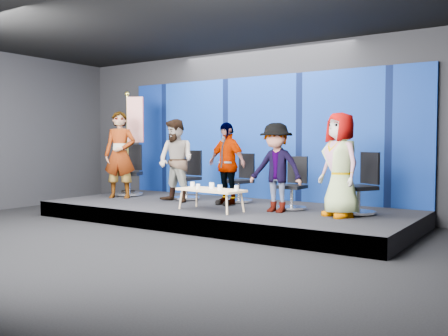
{
  "coord_description": "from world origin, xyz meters",
  "views": [
    {
      "loc": [
        5.26,
        -5.32,
        1.51
      ],
      "look_at": [
        0.08,
        2.4,
        1.02
      ],
      "focal_mm": 40.0,
      "sensor_mm": 36.0,
      "label": 1
    }
  ],
  "objects_px": {
    "panelist_a": "(120,155)",
    "panelist_e": "(340,165)",
    "panelist_d": "(276,168)",
    "panelist_b": "(176,161)",
    "flag_stand": "(132,140)",
    "mug_a": "(192,184)",
    "chair_b": "(188,183)",
    "mug_d": "(220,188)",
    "mug_b": "(198,186)",
    "chair_e": "(361,194)",
    "mug_c": "(212,186)",
    "panelist_c": "(227,164)",
    "coffee_table": "(211,191)",
    "mug_e": "(237,188)",
    "chair_c": "(241,186)",
    "chair_a": "(129,179)",
    "chair_d": "(293,192)"
  },
  "relations": [
    {
      "from": "panelist_b",
      "to": "coffee_table",
      "type": "xyz_separation_m",
      "value": [
        1.3,
        -0.63,
        -0.48
      ]
    },
    {
      "from": "panelist_a",
      "to": "panelist_c",
      "type": "height_order",
      "value": "panelist_a"
    },
    {
      "from": "mug_a",
      "to": "mug_c",
      "type": "distance_m",
      "value": 0.49
    },
    {
      "from": "panelist_c",
      "to": "panelist_e",
      "type": "height_order",
      "value": "panelist_e"
    },
    {
      "from": "panelist_a",
      "to": "mug_c",
      "type": "xyz_separation_m",
      "value": [
        2.75,
        -0.47,
        -0.5
      ]
    },
    {
      "from": "panelist_d",
      "to": "chair_a",
      "type": "bearing_deg",
      "value": 174.24
    },
    {
      "from": "panelist_d",
      "to": "flag_stand",
      "type": "distance_m",
      "value": 4.14
    },
    {
      "from": "chair_b",
      "to": "coffee_table",
      "type": "height_order",
      "value": "chair_b"
    },
    {
      "from": "panelist_e",
      "to": "mug_b",
      "type": "bearing_deg",
      "value": -133.3
    },
    {
      "from": "mug_e",
      "to": "flag_stand",
      "type": "distance_m",
      "value": 3.84
    },
    {
      "from": "chair_d",
      "to": "coffee_table",
      "type": "xyz_separation_m",
      "value": [
        -1.12,
        -0.97,
        0.04
      ]
    },
    {
      "from": "chair_b",
      "to": "mug_b",
      "type": "distance_m",
      "value": 1.7
    },
    {
      "from": "chair_e",
      "to": "mug_c",
      "type": "xyz_separation_m",
      "value": [
        -2.37,
        -0.97,
        0.1
      ]
    },
    {
      "from": "mug_b",
      "to": "panelist_c",
      "type": "bearing_deg",
      "value": 90.52
    },
    {
      "from": "panelist_a",
      "to": "chair_c",
      "type": "distance_m",
      "value": 2.75
    },
    {
      "from": "chair_c",
      "to": "chair_d",
      "type": "height_order",
      "value": "chair_c"
    },
    {
      "from": "panelist_d",
      "to": "panelist_a",
      "type": "bearing_deg",
      "value": -179.1
    },
    {
      "from": "panelist_e",
      "to": "mug_d",
      "type": "distance_m",
      "value": 2.03
    },
    {
      "from": "chair_a",
      "to": "panelist_d",
      "type": "relative_size",
      "value": 0.75
    },
    {
      "from": "chair_a",
      "to": "chair_b",
      "type": "relative_size",
      "value": 1.12
    },
    {
      "from": "chair_b",
      "to": "mug_b",
      "type": "xyz_separation_m",
      "value": [
        1.17,
        -1.22,
        0.09
      ]
    },
    {
      "from": "panelist_b",
      "to": "flag_stand",
      "type": "distance_m",
      "value": 1.84
    },
    {
      "from": "panelist_a",
      "to": "chair_d",
      "type": "distance_m",
      "value": 3.97
    },
    {
      "from": "chair_b",
      "to": "chair_e",
      "type": "distance_m",
      "value": 3.73
    },
    {
      "from": "panelist_d",
      "to": "mug_a",
      "type": "xyz_separation_m",
      "value": [
        -1.54,
        -0.35,
        -0.34
      ]
    },
    {
      "from": "chair_b",
      "to": "panelist_e",
      "type": "relative_size",
      "value": 0.61
    },
    {
      "from": "panelist_a",
      "to": "mug_c",
      "type": "relative_size",
      "value": 17.47
    },
    {
      "from": "panelist_d",
      "to": "mug_d",
      "type": "height_order",
      "value": "panelist_d"
    },
    {
      "from": "panelist_e",
      "to": "mug_c",
      "type": "height_order",
      "value": "panelist_e"
    },
    {
      "from": "mug_d",
      "to": "flag_stand",
      "type": "distance_m",
      "value": 3.63
    },
    {
      "from": "panelist_d",
      "to": "chair_e",
      "type": "xyz_separation_m",
      "value": [
        1.31,
        0.56,
        -0.43
      ]
    },
    {
      "from": "chair_b",
      "to": "mug_d",
      "type": "relative_size",
      "value": 10.66
    },
    {
      "from": "chair_c",
      "to": "coffee_table",
      "type": "height_order",
      "value": "chair_c"
    },
    {
      "from": "mug_b",
      "to": "flag_stand",
      "type": "height_order",
      "value": "flag_stand"
    },
    {
      "from": "panelist_b",
      "to": "chair_d",
      "type": "xyz_separation_m",
      "value": [
        2.43,
        0.34,
        -0.52
      ]
    },
    {
      "from": "mug_b",
      "to": "chair_b",
      "type": "bearing_deg",
      "value": 133.85
    },
    {
      "from": "coffee_table",
      "to": "flag_stand",
      "type": "bearing_deg",
      "value": 159.0
    },
    {
      "from": "chair_a",
      "to": "panelist_a",
      "type": "bearing_deg",
      "value": -94.84
    },
    {
      "from": "chair_e",
      "to": "panelist_d",
      "type": "bearing_deg",
      "value": -125.92
    },
    {
      "from": "chair_b",
      "to": "flag_stand",
      "type": "relative_size",
      "value": 0.44
    },
    {
      "from": "panelist_c",
      "to": "coffee_table",
      "type": "bearing_deg",
      "value": -62.71
    },
    {
      "from": "mug_b",
      "to": "mug_c",
      "type": "distance_m",
      "value": 0.24
    },
    {
      "from": "chair_c",
      "to": "panelist_b",
      "type": "bearing_deg",
      "value": -134.97
    },
    {
      "from": "panelist_a",
      "to": "panelist_e",
      "type": "relative_size",
      "value": 1.11
    },
    {
      "from": "mug_d",
      "to": "mug_e",
      "type": "distance_m",
      "value": 0.29
    },
    {
      "from": "mug_b",
      "to": "coffee_table",
      "type": "bearing_deg",
      "value": 24.18
    },
    {
      "from": "panelist_c",
      "to": "chair_d",
      "type": "height_order",
      "value": "panelist_c"
    },
    {
      "from": "mug_d",
      "to": "mug_b",
      "type": "bearing_deg",
      "value": 176.03
    },
    {
      "from": "panelist_a",
      "to": "panelist_d",
      "type": "xyz_separation_m",
      "value": [
        3.81,
        -0.06,
        -0.17
      ]
    },
    {
      "from": "panelist_b",
      "to": "panelist_c",
      "type": "distance_m",
      "value": 1.1
    }
  ]
}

